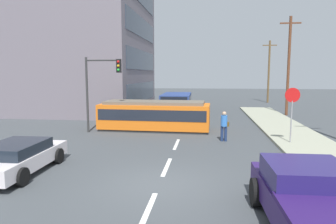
{
  "coord_description": "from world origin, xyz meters",
  "views": [
    {
      "loc": [
        1.54,
        -9.82,
        3.72
      ],
      "look_at": [
        -0.9,
        9.51,
        1.29
      ],
      "focal_mm": 32.56,
      "sensor_mm": 36.0,
      "label": 1
    }
  ],
  "objects_px": {
    "city_bus": "(177,103)",
    "pedestrian_crossing": "(224,124)",
    "utility_pole_mid": "(289,65)",
    "utility_pole_far": "(269,71)",
    "stop_sign": "(292,104)",
    "parked_sedan_mid": "(123,113)",
    "streetcar_tram": "(155,115)",
    "parked_sedan_near": "(18,157)",
    "pickup_truck_parked": "(313,202)",
    "traffic_light_mast": "(101,80)"
  },
  "relations": [
    {
      "from": "parked_sedan_mid",
      "to": "utility_pole_mid",
      "type": "xyz_separation_m",
      "value": [
        13.93,
        4.76,
        3.95
      ]
    },
    {
      "from": "pedestrian_crossing",
      "to": "pickup_truck_parked",
      "type": "distance_m",
      "value": 9.97
    },
    {
      "from": "city_bus",
      "to": "pedestrian_crossing",
      "type": "relative_size",
      "value": 3.37
    },
    {
      "from": "streetcar_tram",
      "to": "parked_sedan_mid",
      "type": "xyz_separation_m",
      "value": [
        -3.27,
        3.96,
        -0.38
      ]
    },
    {
      "from": "stop_sign",
      "to": "utility_pole_far",
      "type": "height_order",
      "value": "utility_pole_far"
    },
    {
      "from": "pickup_truck_parked",
      "to": "stop_sign",
      "type": "xyz_separation_m",
      "value": [
        1.96,
        9.4,
        1.4
      ]
    },
    {
      "from": "pedestrian_crossing",
      "to": "pickup_truck_parked",
      "type": "relative_size",
      "value": 0.33
    },
    {
      "from": "pedestrian_crossing",
      "to": "pickup_truck_parked",
      "type": "bearing_deg",
      "value": -81.46
    },
    {
      "from": "streetcar_tram",
      "to": "traffic_light_mast",
      "type": "xyz_separation_m",
      "value": [
        -3.22,
        -1.33,
        2.33
      ]
    },
    {
      "from": "parked_sedan_mid",
      "to": "traffic_light_mast",
      "type": "height_order",
      "value": "traffic_light_mast"
    },
    {
      "from": "pedestrian_crossing",
      "to": "utility_pole_mid",
      "type": "bearing_deg",
      "value": 61.85
    },
    {
      "from": "streetcar_tram",
      "to": "pickup_truck_parked",
      "type": "bearing_deg",
      "value": -65.29
    },
    {
      "from": "pedestrian_crossing",
      "to": "parked_sedan_near",
      "type": "relative_size",
      "value": 0.38
    },
    {
      "from": "streetcar_tram",
      "to": "parked_sedan_mid",
      "type": "height_order",
      "value": "streetcar_tram"
    },
    {
      "from": "pickup_truck_parked",
      "to": "utility_pole_mid",
      "type": "height_order",
      "value": "utility_pole_mid"
    },
    {
      "from": "pickup_truck_parked",
      "to": "streetcar_tram",
      "type": "bearing_deg",
      "value": 114.71
    },
    {
      "from": "streetcar_tram",
      "to": "stop_sign",
      "type": "height_order",
      "value": "stop_sign"
    },
    {
      "from": "city_bus",
      "to": "parked_sedan_mid",
      "type": "bearing_deg",
      "value": -134.81
    },
    {
      "from": "stop_sign",
      "to": "utility_pole_far",
      "type": "relative_size",
      "value": 0.36
    },
    {
      "from": "pickup_truck_parked",
      "to": "parked_sedan_near",
      "type": "bearing_deg",
      "value": 160.9
    },
    {
      "from": "traffic_light_mast",
      "to": "pedestrian_crossing",
      "type": "bearing_deg",
      "value": -12.01
    },
    {
      "from": "parked_sedan_near",
      "to": "utility_pole_mid",
      "type": "distance_m",
      "value": 23.49
    },
    {
      "from": "stop_sign",
      "to": "traffic_light_mast",
      "type": "relative_size",
      "value": 0.6
    },
    {
      "from": "city_bus",
      "to": "utility_pole_mid",
      "type": "bearing_deg",
      "value": 4.47
    },
    {
      "from": "pedestrian_crossing",
      "to": "utility_pole_far",
      "type": "height_order",
      "value": "utility_pole_far"
    },
    {
      "from": "city_bus",
      "to": "pedestrian_crossing",
      "type": "bearing_deg",
      "value": -71.11
    },
    {
      "from": "pedestrian_crossing",
      "to": "utility_pole_mid",
      "type": "height_order",
      "value": "utility_pole_mid"
    },
    {
      "from": "parked_sedan_mid",
      "to": "pickup_truck_parked",
      "type": "bearing_deg",
      "value": -61.35
    },
    {
      "from": "pickup_truck_parked",
      "to": "parked_sedan_near",
      "type": "distance_m",
      "value": 10.05
    },
    {
      "from": "pickup_truck_parked",
      "to": "parked_sedan_near",
      "type": "xyz_separation_m",
      "value": [
        -9.49,
        3.29,
        -0.17
      ]
    },
    {
      "from": "pedestrian_crossing",
      "to": "traffic_light_mast",
      "type": "distance_m",
      "value": 8.16
    },
    {
      "from": "city_bus",
      "to": "parked_sedan_near",
      "type": "distance_m",
      "value": 17.99
    },
    {
      "from": "pickup_truck_parked",
      "to": "parked_sedan_mid",
      "type": "xyz_separation_m",
      "value": [
        -9.16,
        16.77,
        -0.17
      ]
    },
    {
      "from": "pickup_truck_parked",
      "to": "utility_pole_far",
      "type": "height_order",
      "value": "utility_pole_far"
    },
    {
      "from": "pedestrian_crossing",
      "to": "city_bus",
      "type": "bearing_deg",
      "value": 108.89
    },
    {
      "from": "city_bus",
      "to": "utility_pole_far",
      "type": "bearing_deg",
      "value": 51.37
    },
    {
      "from": "pickup_truck_parked",
      "to": "utility_pole_mid",
      "type": "distance_m",
      "value": 22.37
    },
    {
      "from": "traffic_light_mast",
      "to": "streetcar_tram",
      "type": "bearing_deg",
      "value": 22.39
    },
    {
      "from": "traffic_light_mast",
      "to": "utility_pole_far",
      "type": "relative_size",
      "value": 0.6
    },
    {
      "from": "stop_sign",
      "to": "traffic_light_mast",
      "type": "height_order",
      "value": "traffic_light_mast"
    },
    {
      "from": "parked_sedan_near",
      "to": "stop_sign",
      "type": "bearing_deg",
      "value": 28.08
    },
    {
      "from": "parked_sedan_mid",
      "to": "utility_pole_mid",
      "type": "bearing_deg",
      "value": 18.87
    },
    {
      "from": "utility_pole_mid",
      "to": "utility_pole_far",
      "type": "height_order",
      "value": "utility_pole_mid"
    },
    {
      "from": "streetcar_tram",
      "to": "utility_pole_far",
      "type": "distance_m",
      "value": 24.45
    },
    {
      "from": "city_bus",
      "to": "parked_sedan_near",
      "type": "relative_size",
      "value": 1.27
    },
    {
      "from": "parked_sedan_mid",
      "to": "pedestrian_crossing",
      "type": "bearing_deg",
      "value": -41.97
    },
    {
      "from": "traffic_light_mast",
      "to": "pickup_truck_parked",
      "type": "bearing_deg",
      "value": -51.57
    },
    {
      "from": "city_bus",
      "to": "stop_sign",
      "type": "height_order",
      "value": "stop_sign"
    },
    {
      "from": "pedestrian_crossing",
      "to": "stop_sign",
      "type": "relative_size",
      "value": 0.58
    },
    {
      "from": "pedestrian_crossing",
      "to": "parked_sedan_mid",
      "type": "height_order",
      "value": "pedestrian_crossing"
    }
  ]
}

